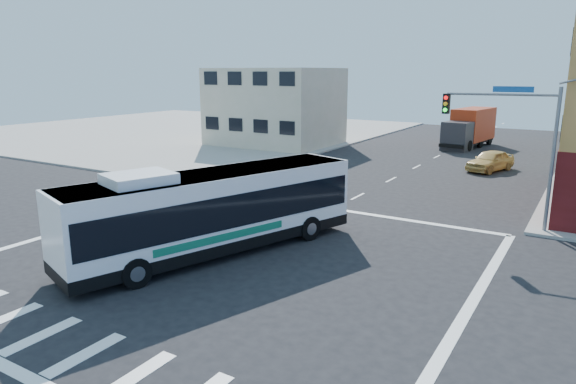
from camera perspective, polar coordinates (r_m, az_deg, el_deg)
The scene contains 7 objects.
ground at distance 21.76m, azimuth -6.28°, elevation -7.49°, with size 120.00×120.00×0.00m, color black.
sidewalk_nw at distance 70.15m, azimuth -11.70°, elevation 6.78°, with size 50.00×50.00×0.15m, color #99968E.
building_west at distance 54.81m, azimuth -1.44°, elevation 9.43°, with size 12.06×10.06×8.00m.
signal_mast_ne at distance 27.03m, azimuth 23.96°, elevation 6.40°, with size 7.91×1.13×8.07m.
transit_bus at distance 22.08m, azimuth -8.12°, elevation -1.99°, with size 6.98×13.46×3.93m.
box_truck at distance 56.42m, azimuth 19.48°, elevation 6.65°, with size 3.75×9.01×3.93m.
parked_car at distance 43.51m, azimuth 21.56°, elevation 3.27°, with size 1.93×4.79×1.63m, color #D6B15B.
Camera 1 is at (12.50, -16.06, 7.69)m, focal length 32.00 mm.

